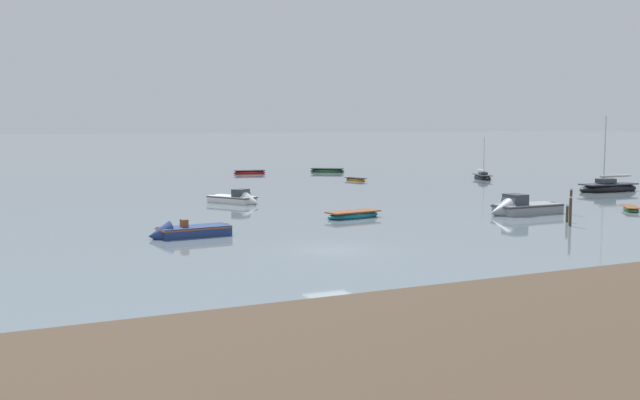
% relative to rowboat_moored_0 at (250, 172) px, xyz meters
% --- Properties ---
extents(ground_plane, '(800.00, 800.00, 0.00)m').
position_rel_rowboat_moored_0_xyz_m(ground_plane, '(-16.34, -56.56, -0.18)').
color(ground_plane, slate).
extents(rowboat_moored_0, '(4.36, 2.07, 0.66)m').
position_rel_rowboat_moored_0_xyz_m(rowboat_moored_0, '(0.00, 0.00, 0.00)').
color(rowboat_moored_0, red).
rests_on(rowboat_moored_0, ground).
extents(motorboat_moored_1, '(4.94, 2.01, 1.65)m').
position_rel_rowboat_moored_0_xyz_m(motorboat_moored_1, '(-22.22, -48.73, 0.05)').
color(motorboat_moored_1, navy).
rests_on(motorboat_moored_1, ground).
extents(motorboat_moored_2, '(3.85, 4.92, 1.81)m').
position_rel_rowboat_moored_0_xyz_m(motorboat_moored_2, '(-13.18, -32.96, 0.09)').
color(motorboat_moored_2, white).
rests_on(motorboat_moored_2, ground).
extents(rowboat_moored_1, '(1.81, 3.13, 0.47)m').
position_rel_rowboat_moored_0_xyz_m(rowboat_moored_1, '(7.05, -15.82, -0.05)').
color(rowboat_moored_1, orange).
rests_on(rowboat_moored_1, ground).
extents(rowboat_moored_2, '(4.64, 4.04, 0.73)m').
position_rel_rowboat_moored_0_xyz_m(rowboat_moored_2, '(10.51, -1.43, 0.02)').
color(rowboat_moored_2, '#23602D').
rests_on(rowboat_moored_2, ground).
extents(motorboat_moored_3, '(5.97, 2.14, 2.23)m').
position_rel_rowboat_moored_0_xyz_m(motorboat_moored_3, '(2.69, -48.70, 0.16)').
color(motorboat_moored_3, gray).
rests_on(motorboat_moored_3, ground).
extents(sailboat_moored_0, '(2.96, 4.83, 5.18)m').
position_rel_rowboat_moored_0_xyz_m(sailboat_moored_0, '(21.69, -20.11, 0.04)').
color(sailboat_moored_0, black).
rests_on(sailboat_moored_0, ground).
extents(sailboat_moored_1, '(6.92, 2.50, 7.63)m').
position_rel_rowboat_moored_0_xyz_m(sailboat_moored_1, '(22.75, -38.16, 0.15)').
color(sailboat_moored_1, black).
rests_on(sailboat_moored_1, ground).
extents(rowboat_moored_4, '(4.41, 2.03, 0.67)m').
position_rel_rowboat_moored_0_xyz_m(rowboat_moored_4, '(-9.04, -45.18, 0.00)').
color(rowboat_moored_4, '#197084').
rests_on(rowboat_moored_4, ground).
extents(rowboat_moored_5, '(2.60, 2.93, 0.46)m').
position_rel_rowboat_moored_0_xyz_m(rowboat_moored_5, '(11.93, -50.61, -0.05)').
color(rowboat_moored_5, '#23602D').
rests_on(rowboat_moored_5, ground).
extents(mooring_post_near, '(0.22, 0.22, 2.15)m').
position_rel_rowboat_moored_0_xyz_m(mooring_post_near, '(1.60, -54.98, 0.73)').
color(mooring_post_near, '#3D3323').
rests_on(mooring_post_near, ground).
extents(mooring_post_left, '(0.22, 0.22, 1.31)m').
position_rel_rowboat_moored_0_xyz_m(mooring_post_left, '(2.84, -53.42, 0.39)').
color(mooring_post_left, '#403323').
rests_on(mooring_post_left, ground).
extents(mooring_post_right, '(0.22, 0.22, 2.11)m').
position_rel_rowboat_moored_0_xyz_m(mooring_post_right, '(5.97, -50.52, 0.72)').
color(mooring_post_right, '#423323').
rests_on(mooring_post_right, ground).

